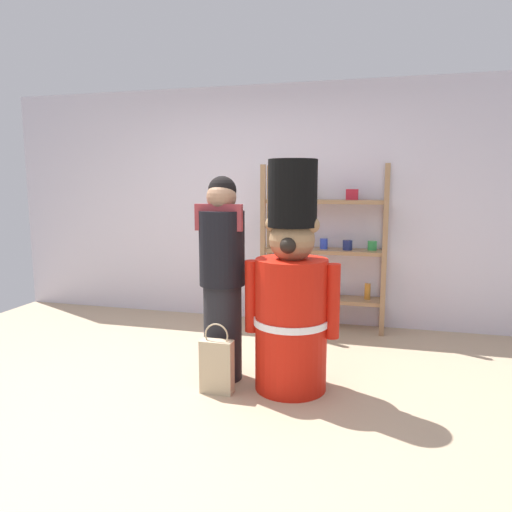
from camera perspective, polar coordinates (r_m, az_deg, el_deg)
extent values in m
plane|color=tan|center=(3.64, -6.10, -16.46)|extent=(6.40, 6.40, 0.00)
cube|color=silver|center=(5.41, 2.06, 6.06)|extent=(6.40, 0.12, 2.60)
cube|color=#93704C|center=(5.10, 0.83, 1.03)|extent=(0.05, 0.05, 1.73)
cube|color=#93704C|center=(4.95, 15.02, 0.51)|extent=(0.05, 0.05, 1.73)
cube|color=#93704C|center=(5.39, 1.60, 1.43)|extent=(0.05, 0.05, 1.73)
cube|color=#93704C|center=(5.24, 15.02, 0.95)|extent=(0.05, 0.05, 1.73)
cube|color=#93704C|center=(5.23, 7.90, -5.04)|extent=(1.25, 0.30, 0.04)
cube|color=#93704C|center=(5.14, 8.02, 0.61)|extent=(1.25, 0.30, 0.04)
cube|color=#93704C|center=(5.09, 8.14, 6.43)|extent=(1.25, 0.30, 0.04)
cylinder|color=yellow|center=(5.19, 2.52, 1.59)|extent=(0.10, 0.10, 0.11)
cylinder|color=black|center=(5.20, 5.34, 1.43)|extent=(0.09, 0.09, 0.08)
cylinder|color=blue|center=(5.14, 8.06, 1.46)|extent=(0.08, 0.08, 0.11)
cylinder|color=navy|center=(5.09, 10.81, 1.28)|extent=(0.10, 0.10, 0.10)
cylinder|color=green|center=(5.13, 13.64, 1.21)|extent=(0.09, 0.09, 0.09)
cylinder|color=navy|center=(5.28, 2.86, -3.45)|extent=(0.07, 0.07, 0.21)
cylinder|color=#596B33|center=(5.25, 6.26, -3.72)|extent=(0.06, 0.06, 0.18)
cylinder|color=silver|center=(5.17, 9.63, -3.71)|extent=(0.06, 0.06, 0.23)
cylinder|color=#B27226|center=(5.19, 13.10, -4.12)|extent=(0.06, 0.06, 0.17)
cube|color=gold|center=(5.13, 5.02, 7.68)|extent=(0.17, 0.13, 0.17)
cube|color=#B21E2D|center=(5.06, 11.35, 7.18)|extent=(0.12, 0.10, 0.11)
cylinder|color=red|center=(3.62, 4.19, -8.12)|extent=(0.54, 0.54, 0.99)
cylinder|color=white|center=(3.62, 4.19, -7.67)|extent=(0.56, 0.56, 0.05)
sphere|color=#9A764F|center=(3.49, 4.30, 1.97)|extent=(0.33, 0.33, 0.33)
sphere|color=#9A764F|center=(3.51, 2.04, 3.80)|extent=(0.12, 0.12, 0.12)
sphere|color=#9A764F|center=(3.46, 6.64, 3.68)|extent=(0.12, 0.12, 0.12)
cylinder|color=black|center=(3.47, 4.36, 7.43)|extent=(0.35, 0.35, 0.48)
cylinder|color=red|center=(3.64, -0.46, -4.79)|extent=(0.11, 0.11, 0.55)
cylinder|color=red|center=(3.53, 9.05, -5.31)|extent=(0.11, 0.11, 0.55)
sphere|color=black|center=(3.35, 3.82, 1.26)|extent=(0.12, 0.12, 0.12)
cylinder|color=black|center=(3.84, -3.96, -8.98)|extent=(0.30, 0.30, 0.76)
cylinder|color=black|center=(3.69, -4.07, 0.93)|extent=(0.35, 0.35, 0.57)
sphere|color=#A37556|center=(3.66, -4.13, 6.99)|extent=(0.23, 0.23, 0.23)
cube|color=#993338|center=(3.60, -4.47, 4.59)|extent=(0.37, 0.04, 0.20)
sphere|color=black|center=(3.68, -4.04, 7.79)|extent=(0.22, 0.22, 0.22)
cube|color=#C1AD89|center=(3.65, -4.68, -12.96)|extent=(0.24, 0.11, 0.40)
torus|color=#C1AD89|center=(3.57, -4.72, -9.38)|extent=(0.18, 0.01, 0.18)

